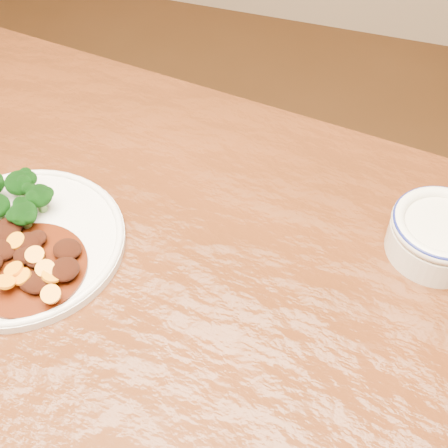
% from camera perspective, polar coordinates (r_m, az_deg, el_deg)
% --- Properties ---
extents(dining_table, '(1.61, 1.10, 0.75)m').
position_cam_1_polar(dining_table, '(0.77, -9.91, -12.84)').
color(dining_table, '#4D220D').
rests_on(dining_table, ground).
extents(dinner_plate, '(0.25, 0.25, 0.02)m').
position_cam_1_polar(dinner_plate, '(0.80, -18.03, -1.60)').
color(dinner_plate, silver).
rests_on(dinner_plate, dining_table).
extents(broccoli_florets, '(0.12, 0.09, 0.04)m').
position_cam_1_polar(broccoli_florets, '(0.82, -19.52, 2.27)').
color(broccoli_florets, '#65984E').
rests_on(broccoli_florets, dinner_plate).
extents(mince_stew, '(0.15, 0.14, 0.03)m').
position_cam_1_polar(mince_stew, '(0.76, -17.98, -3.06)').
color(mince_stew, '#401406').
rests_on(mince_stew, dinner_plate).
extents(dip_bowl, '(0.12, 0.12, 0.05)m').
position_cam_1_polar(dip_bowl, '(0.78, 19.12, -0.82)').
color(dip_bowl, beige).
rests_on(dip_bowl, dining_table).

